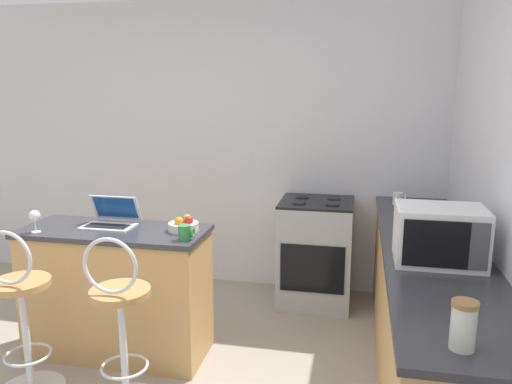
{
  "coord_description": "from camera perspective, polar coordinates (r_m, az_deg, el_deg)",
  "views": [
    {
      "loc": [
        1.17,
        -2.12,
        1.84
      ],
      "look_at": [
        0.36,
        1.76,
        1.0
      ],
      "focal_mm": 35.0,
      "sensor_mm": 36.0,
      "label": 1
    }
  ],
  "objects": [
    {
      "name": "bar_stool_near",
      "position": [
        3.35,
        -25.17,
        -12.76
      ],
      "size": [
        0.4,
        0.4,
        1.06
      ],
      "color": "silver",
      "rests_on": "ground_plane"
    },
    {
      "name": "bar_stool_far",
      "position": [
        3.03,
        -15.21,
        -14.66
      ],
      "size": [
        0.4,
        0.4,
        1.06
      ],
      "color": "silver",
      "rests_on": "ground_plane"
    },
    {
      "name": "wine_glass_tall",
      "position": [
        3.57,
        -23.98,
        -2.58
      ],
      "size": [
        0.07,
        0.07,
        0.15
      ],
      "color": "silver",
      "rests_on": "breakfast_bar"
    },
    {
      "name": "toaster",
      "position": [
        3.51,
        18.95,
        -2.8
      ],
      "size": [
        0.19,
        0.28,
        0.17
      ],
      "color": "#9EA3A8",
      "rests_on": "counter_right"
    },
    {
      "name": "laptop",
      "position": [
        3.59,
        -16.18,
        -2.86
      ],
      "size": [
        0.35,
        0.27,
        0.2
      ],
      "color": "silver",
      "rests_on": "breakfast_bar"
    },
    {
      "name": "fruit_bowl",
      "position": [
        3.35,
        -8.24,
        -3.78
      ],
      "size": [
        0.2,
        0.2,
        0.11
      ],
      "color": "silver",
      "rests_on": "breakfast_bar"
    },
    {
      "name": "stove_range",
      "position": [
        4.33,
        6.82,
        -6.85
      ],
      "size": [
        0.61,
        0.58,
        0.91
      ],
      "color": "#9EA3A8",
      "rests_on": "ground_plane"
    },
    {
      "name": "mug_white",
      "position": [
        4.2,
        15.97,
        -0.73
      ],
      "size": [
        0.1,
        0.08,
        0.1
      ],
      "color": "white",
      "rests_on": "counter_right"
    },
    {
      "name": "mug_green",
      "position": [
        3.15,
        -8.1,
        -4.6
      ],
      "size": [
        0.1,
        0.08,
        0.09
      ],
      "color": "#338447",
      "rests_on": "breakfast_bar"
    },
    {
      "name": "wall_back",
      "position": [
        4.61,
        -2.99,
        5.2
      ],
      "size": [
        12.0,
        0.06,
        2.6
      ],
      "color": "silver",
      "rests_on": "ground_plane"
    },
    {
      "name": "microwave",
      "position": [
        2.88,
        20.22,
        -4.65
      ],
      "size": [
        0.46,
        0.35,
        0.31
      ],
      "color": "white",
      "rests_on": "counter_right"
    },
    {
      "name": "storage_jar",
      "position": [
        2.01,
        22.62,
        -13.86
      ],
      "size": [
        0.1,
        0.1,
        0.19
      ],
      "color": "silver",
      "rests_on": "counter_right"
    },
    {
      "name": "breakfast_bar",
      "position": [
        3.65,
        -15.56,
        -10.87
      ],
      "size": [
        1.26,
        0.53,
        0.9
      ],
      "color": "tan",
      "rests_on": "ground_plane"
    },
    {
      "name": "counter_right",
      "position": [
        3.35,
        19.09,
        -13.28
      ],
      "size": [
        0.6,
        2.81,
        0.9
      ],
      "color": "tan",
      "rests_on": "ground_plane"
    }
  ]
}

